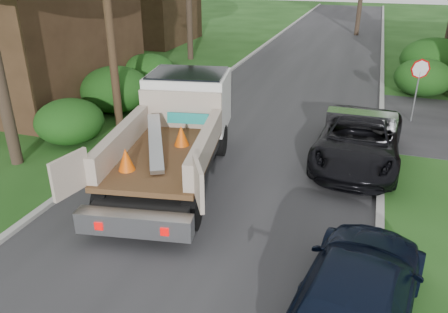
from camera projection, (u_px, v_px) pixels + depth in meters
ground at (208, 215)px, 10.98m from camera, size 120.00×120.00×0.00m
road at (285, 102)px, 19.60m from camera, size 8.00×90.00×0.02m
curb_left at (200, 92)px, 20.76m from camera, size 0.20×90.00×0.12m
curb_right at (382, 110)px, 18.39m from camera, size 0.20×90.00×0.12m
stop_sign at (419, 77)px, 16.50m from camera, size 0.71×0.32×2.48m
hedge_left_a at (69, 121)px, 15.03m from camera, size 2.34×2.34×1.53m
hedge_left_b at (115, 89)px, 18.06m from camera, size 2.86×2.86×1.87m
hedge_left_c at (148, 72)px, 21.20m from camera, size 2.60×2.60×1.70m
hedge_right_a at (423, 78)px, 20.16m from camera, size 2.60×2.60×1.70m
hedge_right_b at (434, 60)px, 22.44m from camera, size 3.38×3.38×2.21m
flatbed_truck at (180, 122)px, 13.06m from camera, size 4.04×7.32×2.63m
black_pickup at (359, 140)px, 13.58m from camera, size 2.70×5.47×1.49m
navy_suv at (357, 292)px, 7.47m from camera, size 2.69×5.05×1.39m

